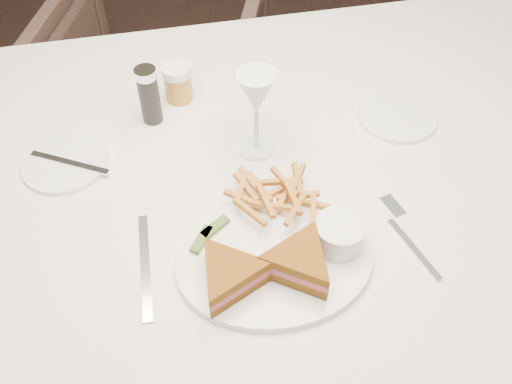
{
  "coord_description": "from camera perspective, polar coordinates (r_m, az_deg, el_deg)",
  "views": [
    {
      "loc": [
        -0.18,
        -0.93,
        1.52
      ],
      "look_at": [
        -0.03,
        -0.32,
        0.8
      ],
      "focal_mm": 40.0,
      "sensor_mm": 36.0,
      "label": 1
    }
  ],
  "objects": [
    {
      "name": "table",
      "position": [
        1.33,
        -0.54,
        -10.55
      ],
      "size": [
        1.68,
        1.16,
        0.75
      ],
      "primitive_type": "cube",
      "rotation": [
        0.0,
        0.0,
        -0.04
      ],
      "color": "silver",
      "rests_on": "ground"
    },
    {
      "name": "ground",
      "position": [
        1.79,
        -1.53,
        -9.27
      ],
      "size": [
        5.0,
        5.0,
        0.0
      ],
      "primitive_type": "plane",
      "color": "black",
      "rests_on": "ground"
    },
    {
      "name": "table_setting",
      "position": [
        0.96,
        0.35,
        -0.8
      ],
      "size": [
        0.81,
        0.67,
        0.18
      ],
      "color": "white",
      "rests_on": "table"
    },
    {
      "name": "chair_far",
      "position": [
        1.97,
        -9.72,
        11.2
      ],
      "size": [
        0.84,
        0.82,
        0.67
      ],
      "primitive_type": "imported",
      "rotation": [
        0.0,
        0.0,
        2.75
      ],
      "color": "#4A352D",
      "rests_on": "ground"
    }
  ]
}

